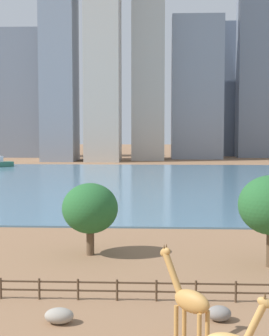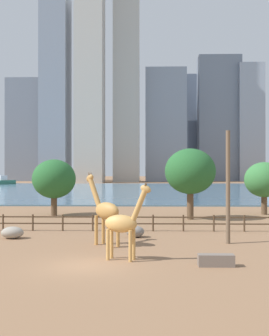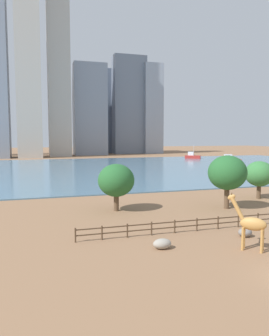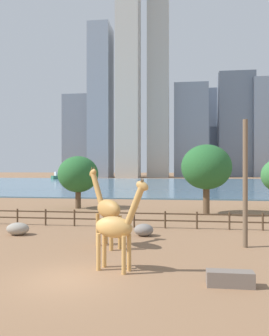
% 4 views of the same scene
% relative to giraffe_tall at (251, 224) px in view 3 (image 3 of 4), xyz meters
% --- Properties ---
extents(ground_plane, '(400.00, 400.00, 0.00)m').
position_rel_giraffe_tall_xyz_m(ground_plane, '(-0.45, 74.21, -2.23)').
color(ground_plane, '#8C6647').
extents(harbor_water, '(180.00, 86.00, 0.20)m').
position_rel_giraffe_tall_xyz_m(harbor_water, '(-0.45, 71.21, -2.13)').
color(harbor_water, slate).
rests_on(harbor_water, ground).
extents(giraffe_tall, '(2.69, 2.70, 4.70)m').
position_rel_giraffe_tall_xyz_m(giraffe_tall, '(0.00, 0.00, 0.00)').
color(giraffe_tall, '#C18C47').
rests_on(giraffe_tall, ground).
extents(boulder_near_fence, '(1.57, 1.12, 0.84)m').
position_rel_giraffe_tall_xyz_m(boulder_near_fence, '(-6.75, 2.46, -1.81)').
color(boulder_near_fence, gray).
rests_on(boulder_near_fence, ground).
extents(boulder_by_pole, '(1.30, 1.10, 0.82)m').
position_rel_giraffe_tall_xyz_m(boulder_by_pole, '(1.85, 3.23, -1.82)').
color(boulder_by_pole, gray).
rests_on(boulder_by_pole, ground).
extents(enclosure_fence, '(26.12, 0.14, 1.30)m').
position_rel_giraffe_tall_xyz_m(enclosure_fence, '(-0.90, 6.21, -1.46)').
color(enclosure_fence, '#4C3826').
rests_on(enclosure_fence, ground).
extents(tree_left_large, '(4.56, 4.56, 5.92)m').
position_rel_giraffe_tall_xyz_m(tree_left_large, '(-7.02, 17.17, 1.61)').
color(tree_left_large, brown).
rests_on(tree_left_large, ground).
extents(tree_center_broad, '(4.95, 4.95, 6.91)m').
position_rel_giraffe_tall_xyz_m(tree_center_broad, '(6.96, 14.25, 2.42)').
color(tree_center_broad, brown).
rests_on(tree_center_broad, ground).
extents(tree_right_tall, '(4.21, 4.21, 5.65)m').
position_rel_giraffe_tall_xyz_m(tree_right_tall, '(15.39, 18.76, 1.50)').
color(tree_right_tall, brown).
rests_on(tree_right_tall, ground).
extents(boat_ferry, '(6.55, 5.54, 5.74)m').
position_rel_giraffe_tall_xyz_m(boat_ferry, '(46.69, 101.39, -1.07)').
color(boat_ferry, '#B22D28').
rests_on(boat_ferry, harbor_water).
extents(boat_sailboat, '(7.42, 4.55, 3.07)m').
position_rel_giraffe_tall_xyz_m(boat_sailboat, '(47.47, 75.13, -0.99)').
color(boat_sailboat, '#B22D28').
rests_on(boat_sailboat, harbor_water).
extents(boat_tug, '(4.93, 4.95, 2.26)m').
position_rel_giraffe_tall_xyz_m(boat_tug, '(26.16, 40.94, -1.26)').
color(boat_tug, '#337259').
rests_on(boat_tug, harbor_water).
extents(skyline_block_central, '(10.05, 10.70, 104.23)m').
position_rel_giraffe_tall_xyz_m(skyline_block_central, '(-4.64, 137.41, 49.89)').
color(skyline_block_central, '#B7B2A8').
rests_on(skyline_block_central, ground).
extents(skyline_tower_glass, '(16.35, 12.59, 45.53)m').
position_rel_giraffe_tall_xyz_m(skyline_tower_glass, '(10.96, 145.46, 20.54)').
color(skyline_tower_glass, gray).
rests_on(skyline_tower_glass, ground).
extents(skyline_block_left, '(17.84, 9.17, 52.85)m').
position_rel_giraffe_tall_xyz_m(skyline_block_left, '(34.07, 152.91, 24.20)').
color(skyline_block_left, slate).
rests_on(skyline_block_left, ground).
extents(skyline_tower_short, '(15.67, 12.76, 46.74)m').
position_rel_giraffe_tall_xyz_m(skyline_tower_short, '(24.38, 163.54, 21.14)').
color(skyline_tower_short, slate).
rests_on(skyline_tower_short, ground).
extents(skyline_block_wide, '(10.35, 12.21, 103.55)m').
position_rel_giraffe_tall_xyz_m(skyline_block_wide, '(-18.10, 130.47, 49.55)').
color(skyline_block_wide, '#B7B2A8').
rests_on(skyline_block_wide, ground).
extents(skyline_tower_far, '(10.45, 8.77, 49.00)m').
position_rel_giraffe_tall_xyz_m(skyline_tower_far, '(46.66, 150.61, 22.27)').
color(skyline_tower_far, '#939EAD').
rests_on(skyline_tower_far, ground).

